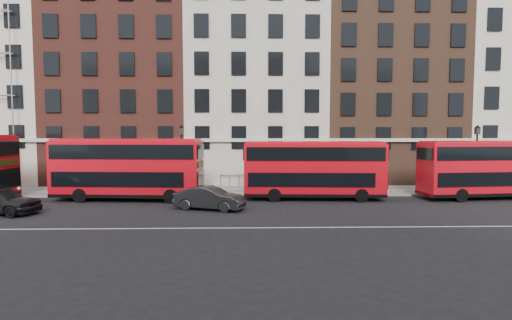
{
  "coord_description": "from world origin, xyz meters",
  "views": [
    {
      "loc": [
        -1.0,
        -22.12,
        4.9
      ],
      "look_at": [
        -0.3,
        5.0,
        3.0
      ],
      "focal_mm": 28.0,
      "sensor_mm": 36.0,
      "label": 1
    }
  ],
  "objects_px": {
    "bus_c": "(313,168)",
    "car_rear": "(0,200)",
    "bus_b": "(127,167)",
    "bus_d": "(488,168)",
    "car_front": "(210,198)"
  },
  "relations": [
    {
      "from": "bus_c",
      "to": "car_rear",
      "type": "bearing_deg",
      "value": -163.27
    },
    {
      "from": "bus_b",
      "to": "bus_c",
      "type": "relative_size",
      "value": 1.05
    },
    {
      "from": "bus_d",
      "to": "car_rear",
      "type": "distance_m",
      "value": 32.91
    },
    {
      "from": "bus_b",
      "to": "bus_d",
      "type": "bearing_deg",
      "value": 4.35
    },
    {
      "from": "bus_c",
      "to": "car_rear",
      "type": "height_order",
      "value": "bus_c"
    },
    {
      "from": "bus_c",
      "to": "bus_d",
      "type": "xyz_separation_m",
      "value": [
        12.92,
        -0.01,
        0.02
      ]
    },
    {
      "from": "bus_c",
      "to": "car_rear",
      "type": "relative_size",
      "value": 2.11
    },
    {
      "from": "bus_b",
      "to": "car_rear",
      "type": "distance_m",
      "value": 7.93
    },
    {
      "from": "bus_d",
      "to": "car_rear",
      "type": "height_order",
      "value": "bus_d"
    },
    {
      "from": "car_front",
      "to": "car_rear",
      "type": "bearing_deg",
      "value": 112.91
    },
    {
      "from": "bus_d",
      "to": "car_front",
      "type": "xyz_separation_m",
      "value": [
        -20.11,
        -3.6,
        -1.55
      ]
    },
    {
      "from": "bus_c",
      "to": "bus_d",
      "type": "distance_m",
      "value": 12.92
    },
    {
      "from": "bus_b",
      "to": "car_front",
      "type": "xyz_separation_m",
      "value": [
        6.2,
        -3.61,
        -1.64
      ]
    },
    {
      "from": "bus_b",
      "to": "car_rear",
      "type": "height_order",
      "value": "bus_b"
    },
    {
      "from": "bus_d",
      "to": "car_front",
      "type": "height_order",
      "value": "bus_d"
    }
  ]
}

